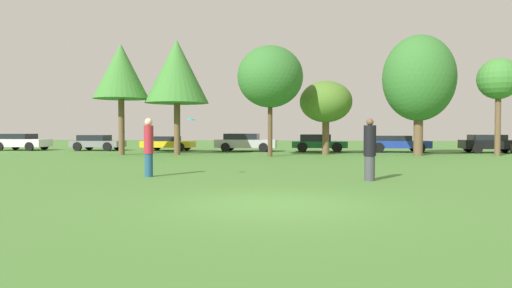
{
  "coord_description": "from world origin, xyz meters",
  "views": [
    {
      "loc": [
        0.85,
        -9.49,
        1.55
      ],
      "look_at": [
        -0.99,
        5.27,
        1.1
      ],
      "focal_mm": 31.99,
      "sensor_mm": 36.0,
      "label": 1
    }
  ],
  "objects": [
    {
      "name": "ground_plane",
      "position": [
        0.0,
        0.0,
        0.0
      ],
      "size": [
        120.0,
        120.0,
        0.0
      ],
      "primitive_type": "plane",
      "color": "#477A33"
    },
    {
      "name": "person_thrower",
      "position": [
        -4.57,
        5.11,
        1.02
      ],
      "size": [
        0.31,
        0.31,
        1.96
      ],
      "rotation": [
        0.0,
        0.0,
        -0.04
      ],
      "color": "navy",
      "rests_on": "ground"
    },
    {
      "name": "person_catcher",
      "position": [
        2.6,
        4.82,
        0.96
      ],
      "size": [
        0.38,
        0.38,
        1.91
      ],
      "rotation": [
        0.0,
        0.0,
        3.1
      ],
      "color": "#3F3F47",
      "rests_on": "ground"
    },
    {
      "name": "frisbee",
      "position": [
        -3.07,
        4.94,
        1.91
      ],
      "size": [
        0.26,
        0.26,
        0.09
      ],
      "color": "#19B2D8"
    },
    {
      "name": "tree_0",
      "position": [
        -11.12,
        17.97,
        5.22
      ],
      "size": [
        3.47,
        3.47,
        7.0
      ],
      "color": "brown",
      "rests_on": "ground"
    },
    {
      "name": "tree_1",
      "position": [
        -7.71,
        18.64,
        5.26
      ],
      "size": [
        4.03,
        4.03,
        7.3
      ],
      "color": "brown",
      "rests_on": "ground"
    },
    {
      "name": "tree_2",
      "position": [
        -1.65,
        17.34,
        4.7
      ],
      "size": [
        3.87,
        3.87,
        6.53
      ],
      "color": "brown",
      "rests_on": "ground"
    },
    {
      "name": "tree_3",
      "position": [
        1.68,
        19.95,
        3.34
      ],
      "size": [
        3.33,
        3.33,
        4.69
      ],
      "color": "brown",
      "rests_on": "ground"
    },
    {
      "name": "tree_4",
      "position": [
        7.27,
        19.41,
        4.71
      ],
      "size": [
        4.34,
        4.34,
        7.35
      ],
      "color": "brown",
      "rests_on": "ground"
    },
    {
      "name": "tree_5",
      "position": [
        11.95,
        19.64,
        4.58
      ],
      "size": [
        2.46,
        2.46,
        5.89
      ],
      "color": "brown",
      "rests_on": "ground"
    },
    {
      "name": "parked_car_white",
      "position": [
        -21.55,
        23.25,
        0.69
      ],
      "size": [
        4.0,
        2.09,
        1.28
      ],
      "rotation": [
        0.0,
        0.0,
        -0.01
      ],
      "color": "silver",
      "rests_on": "ground"
    },
    {
      "name": "parked_car_grey",
      "position": [
        -15.55,
        23.59,
        0.64
      ],
      "size": [
        3.83,
        2.01,
        1.19
      ],
      "rotation": [
        0.0,
        0.0,
        -0.01
      ],
      "color": "slate",
      "rests_on": "ground"
    },
    {
      "name": "parked_car_yellow",
      "position": [
        -10.07,
        23.86,
        0.6
      ],
      "size": [
        3.89,
        1.93,
        1.09
      ],
      "rotation": [
        0.0,
        0.0,
        -0.01
      ],
      "color": "gold",
      "rests_on": "ground"
    },
    {
      "name": "parked_car_silver",
      "position": [
        -4.09,
        23.71,
        0.69
      ],
      "size": [
        4.46,
        2.08,
        1.31
      ],
      "rotation": [
        0.0,
        0.0,
        -0.01
      ],
      "color": "#B2B2B7",
      "rests_on": "ground"
    },
    {
      "name": "parked_car_green",
      "position": [
        1.25,
        23.52,
        0.67
      ],
      "size": [
        3.91,
        1.89,
        1.26
      ],
      "rotation": [
        0.0,
        0.0,
        -0.01
      ],
      "color": "#196633",
      "rests_on": "ground"
    },
    {
      "name": "parked_car_blue",
      "position": [
        6.7,
        23.69,
        0.65
      ],
      "size": [
        4.42,
        2.13,
        1.17
      ],
      "rotation": [
        0.0,
        0.0,
        -0.01
      ],
      "color": "#1E389E",
      "rests_on": "ground"
    },
    {
      "name": "parked_car_black",
      "position": [
        12.93,
        23.41,
        0.68
      ],
      "size": [
        3.9,
        2.03,
        1.25
      ],
      "rotation": [
        0.0,
        0.0,
        -0.01
      ],
      "color": "black",
      "rests_on": "ground"
    }
  ]
}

